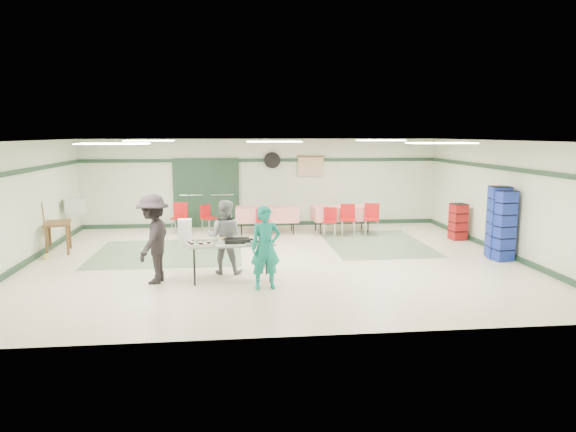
{
  "coord_description": "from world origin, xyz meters",
  "views": [
    {
      "loc": [
        -0.91,
        -11.38,
        2.85
      ],
      "look_at": [
        0.28,
        -0.3,
        1.06
      ],
      "focal_mm": 32.0,
      "sensor_mm": 36.0,
      "label": 1
    }
  ],
  "objects": [
    {
      "name": "floor",
      "position": [
        0.0,
        0.0,
        0.0
      ],
      "size": [
        11.0,
        11.0,
        0.0
      ],
      "primitive_type": "plane",
      "color": "beige",
      "rests_on": "ground"
    },
    {
      "name": "ceiling",
      "position": [
        0.0,
        0.0,
        2.7
      ],
      "size": [
        11.0,
        11.0,
        0.0
      ],
      "primitive_type": "plane",
      "rotation": [
        3.14,
        0.0,
        0.0
      ],
      "color": "white",
      "rests_on": "wall_back"
    },
    {
      "name": "wall_back",
      "position": [
        0.0,
        4.5,
        1.35
      ],
      "size": [
        11.0,
        0.0,
        11.0
      ],
      "primitive_type": "plane",
      "rotation": [
        1.57,
        0.0,
        0.0
      ],
      "color": "beige",
      "rests_on": "floor"
    },
    {
      "name": "wall_front",
      "position": [
        0.0,
        -4.5,
        1.35
      ],
      "size": [
        11.0,
        0.0,
        11.0
      ],
      "primitive_type": "plane",
      "rotation": [
        -1.57,
        0.0,
        0.0
      ],
      "color": "beige",
      "rests_on": "floor"
    },
    {
      "name": "wall_left",
      "position": [
        -5.5,
        0.0,
        1.35
      ],
      "size": [
        0.0,
        9.0,
        9.0
      ],
      "primitive_type": "plane",
      "rotation": [
        1.57,
        0.0,
        1.57
      ],
      "color": "beige",
      "rests_on": "floor"
    },
    {
      "name": "wall_right",
      "position": [
        5.5,
        0.0,
        1.35
      ],
      "size": [
        0.0,
        9.0,
        9.0
      ],
      "primitive_type": "plane",
      "rotation": [
        1.57,
        0.0,
        -1.57
      ],
      "color": "beige",
      "rests_on": "floor"
    },
    {
      "name": "trim_back",
      "position": [
        0.0,
        4.47,
        2.05
      ],
      "size": [
        11.0,
        0.06,
        0.1
      ],
      "primitive_type": "cube",
      "color": "#1D3523",
      "rests_on": "wall_back"
    },
    {
      "name": "baseboard_back",
      "position": [
        0.0,
        4.47,
        0.06
      ],
      "size": [
        11.0,
        0.06,
        0.12
      ],
      "primitive_type": "cube",
      "color": "#1D3523",
      "rests_on": "floor"
    },
    {
      "name": "trim_left",
      "position": [
        -5.47,
        0.0,
        2.05
      ],
      "size": [
        0.06,
        9.0,
        0.1
      ],
      "primitive_type": "cube",
      "rotation": [
        0.0,
        0.0,
        1.57
      ],
      "color": "#1D3523",
      "rests_on": "wall_back"
    },
    {
      "name": "baseboard_left",
      "position": [
        -5.47,
        0.0,
        0.06
      ],
      "size": [
        0.06,
        9.0,
        0.12
      ],
      "primitive_type": "cube",
      "rotation": [
        0.0,
        0.0,
        1.57
      ],
      "color": "#1D3523",
      "rests_on": "floor"
    },
    {
      "name": "trim_right",
      "position": [
        5.47,
        0.0,
        2.05
      ],
      "size": [
        0.06,
        9.0,
        0.1
      ],
      "primitive_type": "cube",
      "rotation": [
        0.0,
        0.0,
        1.57
      ],
      "color": "#1D3523",
      "rests_on": "wall_back"
    },
    {
      "name": "baseboard_right",
      "position": [
        5.47,
        0.0,
        0.06
      ],
      "size": [
        0.06,
        9.0,
        0.12
      ],
      "primitive_type": "cube",
      "rotation": [
        0.0,
        0.0,
        1.57
      ],
      "color": "#1D3523",
      "rests_on": "floor"
    },
    {
      "name": "green_patch_a",
      "position": [
        -2.5,
        1.0,
        0.0
      ],
      "size": [
        3.5,
        3.0,
        0.01
      ],
      "primitive_type": "cube",
      "color": "#607C5B",
      "rests_on": "floor"
    },
    {
      "name": "green_patch_b",
      "position": [
        2.8,
        1.5,
        0.0
      ],
      "size": [
        2.5,
        3.5,
        0.01
      ],
      "primitive_type": "cube",
      "color": "#607C5B",
      "rests_on": "floor"
    },
    {
      "name": "double_door_left",
      "position": [
        -2.2,
        4.44,
        1.05
      ],
      "size": [
        0.9,
        0.06,
        2.1
      ],
      "primitive_type": "cube",
      "color": "gray",
      "rests_on": "floor"
    },
    {
      "name": "double_door_right",
      "position": [
        -1.25,
        4.44,
        1.05
      ],
      "size": [
        0.9,
        0.06,
        2.1
      ],
      "primitive_type": "cube",
      "color": "gray",
      "rests_on": "floor"
    },
    {
      "name": "door_frame",
      "position": [
        -1.73,
        4.42,
        1.05
      ],
      "size": [
        2.0,
        0.03,
        2.15
      ],
      "primitive_type": "cube",
      "color": "#1D3523",
      "rests_on": "floor"
    },
    {
      "name": "wall_fan",
      "position": [
        0.3,
        4.44,
        2.05
      ],
      "size": [
        0.5,
        0.1,
        0.5
      ],
      "primitive_type": "cylinder",
      "rotation": [
        1.57,
        0.0,
        0.0
      ],
      "color": "black",
      "rests_on": "wall_back"
    },
    {
      "name": "scroll_banner",
      "position": [
        1.5,
        4.44,
        1.85
      ],
      "size": [
        0.8,
        0.02,
        0.6
      ],
      "primitive_type": "cube",
      "color": "tan",
      "rests_on": "wall_back"
    },
    {
      "name": "serving_table",
      "position": [
        -0.96,
        -1.52,
        0.71
      ],
      "size": [
        1.72,
        0.79,
        0.76
      ],
      "rotation": [
        0.0,
        0.0,
        0.07
      ],
      "color": "#A1A29D",
      "rests_on": "floor"
    },
    {
      "name": "sheet_tray_right",
      "position": [
        -0.43,
        -1.59,
        0.77
      ],
      "size": [
        0.58,
        0.45,
        0.02
      ],
      "primitive_type": "cube",
      "rotation": [
        0.0,
        0.0,
        0.07
      ],
      "color": "silver",
      "rests_on": "serving_table"
    },
    {
      "name": "sheet_tray_mid",
      "position": [
        -1.01,
        -1.43,
        0.77
      ],
      "size": [
        0.57,
        0.45,
        0.02
      ],
      "primitive_type": "cube",
      "rotation": [
        0.0,
        0.0,
        0.07
      ],
      "color": "silver",
      "rests_on": "serving_table"
    },
    {
      "name": "sheet_tray_left",
      "position": [
        -1.58,
        -1.66,
        0.77
      ],
      "size": [
        0.65,
        0.51,
        0.02
      ],
      "primitive_type": "cube",
      "rotation": [
        0.0,
        0.0,
        0.07
      ],
      "color": "silver",
      "rests_on": "serving_table"
    },
    {
      "name": "baking_pan",
      "position": [
        -0.85,
        -1.56,
        0.8
      ],
      "size": [
        0.51,
        0.34,
        0.08
      ],
      "primitive_type": "cube",
      "rotation": [
        0.0,
        0.0,
        0.07
      ],
      "color": "black",
      "rests_on": "serving_table"
    },
    {
      "name": "foam_box_stack",
      "position": [
        -1.85,
        -1.52,
        1.0
      ],
      "size": [
        0.27,
        0.25,
        0.47
      ],
      "primitive_type": "cube",
      "rotation": [
        0.0,
        0.0,
        0.07
      ],
      "color": "white",
      "rests_on": "serving_table"
    },
    {
      "name": "volunteer_teal",
      "position": [
        -0.33,
        -2.15,
        0.78
      ],
      "size": [
        0.61,
        0.44,
        1.55
      ],
      "primitive_type": "imported",
      "rotation": [
        0.0,
        0.0,
        0.14
      ],
      "color": "#127F74",
      "rests_on": "floor"
    },
    {
      "name": "volunteer_grey",
      "position": [
        -1.11,
        -0.97,
        0.76
      ],
      "size": [
        0.84,
        0.71,
        1.53
      ],
      "primitive_type": "imported",
      "rotation": [
        0.0,
        0.0,
        2.94
      ],
      "color": "gray",
      "rests_on": "floor"
    },
    {
      "name": "volunteer_dark",
      "position": [
        -2.45,
        -1.54,
        0.86
      ],
      "size": [
        0.84,
        1.21,
        1.72
      ],
      "primitive_type": "imported",
      "rotation": [
        0.0,
        0.0,
        -1.76
      ],
      "color": "black",
      "rests_on": "floor"
    },
    {
      "name": "dining_table_a",
      "position": [
        2.25,
        3.22,
        0.57
      ],
      "size": [
        1.77,
        0.89,
        0.77
      ],
      "rotation": [
        0.0,
        0.0,
        0.08
      ],
      "color": "red",
      "rests_on": "floor"
    },
    {
      "name": "dining_table_b",
      "position": [
        0.05,
        3.22,
        0.57
      ],
      "size": [
        1.8,
        0.84,
        0.77
      ],
      "rotation": [
        0.0,
        0.0,
        -0.03
      ],
      "color": "red",
      "rests_on": "floor"
    },
    {
      "name": "chair_a",
      "position": [
        2.31,
        2.66,
        0.54
      ],
      "size": [
        0.47,
        0.47,
        0.89
      ],
      "rotation": [
        0.0,
        0.0,
        -0.14
      ],
      "color": "#B1170E",
      "rests_on": "floor"
    },
    {
      "name": "chair_b",
      "position": [
        1.79,
        2.65,
        0.49
      ],
      "size": [
        0.46,
        0.46,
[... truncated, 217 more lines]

